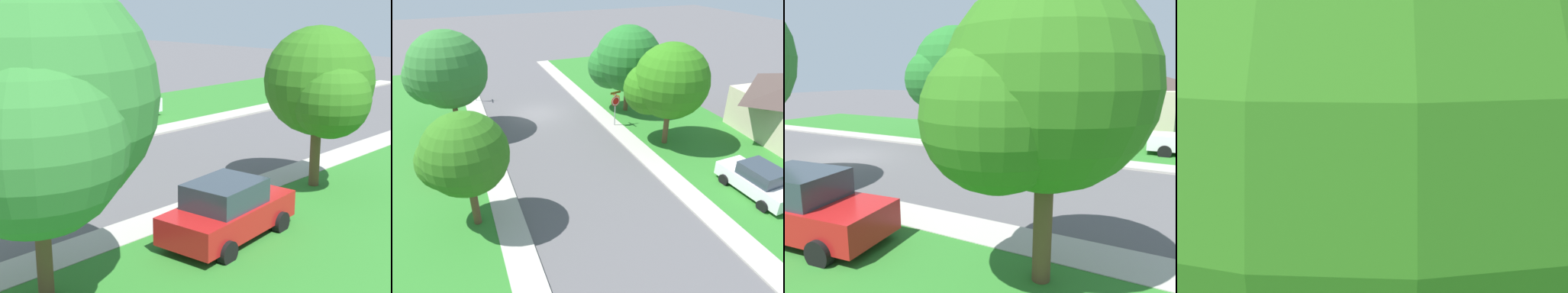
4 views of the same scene
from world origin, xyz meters
The scene contains 14 objects.
ground_plane centered at (0.00, 0.00, 0.00)m, with size 120.00×120.00×0.00m, color #565456.
sidewalk_east centered at (4.70, 12.00, 0.05)m, with size 1.40×56.00×0.10m, color #ADA89E.
lawn_east centered at (9.40, 12.00, 0.04)m, with size 8.00×56.00×0.08m, color #2D7528.
sidewalk_west centered at (-4.70, 12.00, 0.05)m, with size 1.40×56.00×0.10m, color #ADA89E.
lawn_west centered at (-9.40, 12.00, 0.04)m, with size 8.00×56.00×0.08m, color #2D7528.
stop_sign_near_corner centered at (4.42, -4.80, 1.88)m, with size 0.92×0.92×2.77m.
stop_sign_far_corner centered at (-4.81, 4.57, 1.89)m, with size 0.90×0.90×2.77m.
car_white_far_down_street centered at (-8.11, 15.29, 0.87)m, with size 2.21×4.39×1.76m.
car_red_kerbside_mid centered at (7.06, 6.49, 0.87)m, with size 2.36×4.46×1.76m.
tree_across_right centered at (6.57, 0.96, 4.46)m, with size 5.70×5.30×7.29m.
tree_across_left centered at (6.35, 12.14, 3.71)m, with size 4.07×3.79×5.74m.
tree_sidewalk_near centered at (-6.51, 8.19, 4.28)m, with size 5.21×4.85×6.87m.
tree_corner_large centered at (-6.69, 1.90, 4.21)m, with size 5.53×5.14×6.95m.
fire_hydrant centered at (5.71, -0.29, 0.44)m, with size 0.38×0.22×0.83m.
Camera 2 is at (6.13, 26.62, 11.32)m, focal length 32.53 mm.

